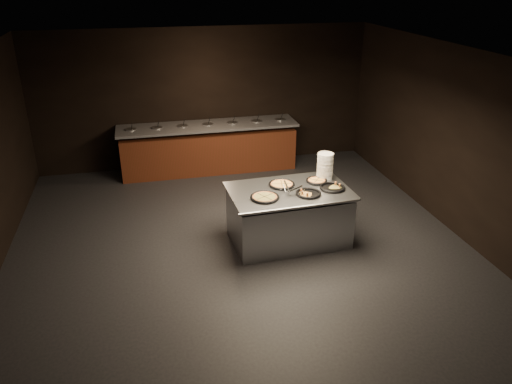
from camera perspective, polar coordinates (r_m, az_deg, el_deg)
room at (r=6.93m, az=-1.48°, el=2.98°), size 7.02×8.02×2.92m
salad_bar at (r=10.58m, az=-5.40°, el=4.73°), size 3.70×0.83×1.18m
serving_counter at (r=7.80m, az=3.73°, el=-2.81°), size 1.88×1.25×0.88m
plate_stack at (r=8.03m, az=7.90°, el=2.98°), size 0.26×0.26×0.41m
pan_veggie_whole at (r=7.30m, az=1.00°, el=-0.59°), size 0.43×0.43×0.04m
pan_cheese_whole at (r=7.74m, az=2.95°, el=0.88°), size 0.41×0.41×0.04m
pan_cheese_slices_a at (r=7.93m, az=6.95°, el=1.30°), size 0.34×0.34×0.04m
pan_cheese_slices_b at (r=7.47m, az=6.01°, el=-0.14°), size 0.38×0.38×0.04m
pan_veggie_slices at (r=7.71m, az=8.72°, el=0.51°), size 0.39×0.39×0.04m
server_left at (r=7.49m, az=3.39°, el=0.55°), size 0.12×0.35×0.17m
server_right at (r=7.41m, az=4.91°, el=0.20°), size 0.33×0.14×0.16m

